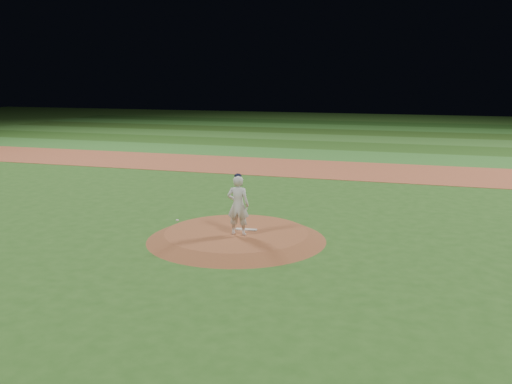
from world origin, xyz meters
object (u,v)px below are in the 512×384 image
(pitching_rubber, at_px, (246,229))
(pitchers_mound, at_px, (236,236))
(rosin_bag, at_px, (177,220))
(pitcher_on_mound, at_px, (238,205))

(pitching_rubber, bearing_deg, pitchers_mound, -134.64)
(pitchers_mound, bearing_deg, rosin_bag, 164.50)
(pitchers_mound, height_order, pitcher_on_mound, pitcher_on_mound)
(rosin_bag, relative_size, pitcher_on_mound, 0.06)
(pitching_rubber, height_order, rosin_bag, rosin_bag)
(pitching_rubber, bearing_deg, pitcher_on_mound, -101.24)
(rosin_bag, bearing_deg, pitcher_on_mound, -20.75)
(pitching_rubber, relative_size, rosin_bag, 6.27)
(pitchers_mound, bearing_deg, pitcher_on_mound, -61.07)
(rosin_bag, distance_m, pitcher_on_mound, 2.77)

